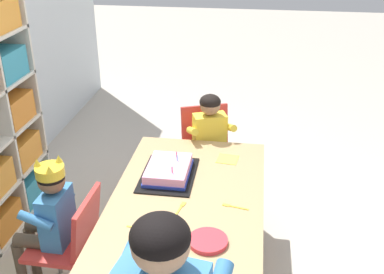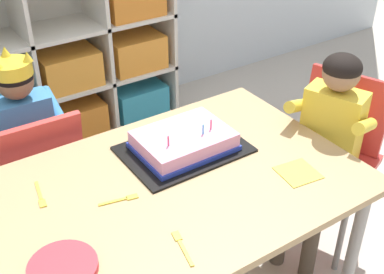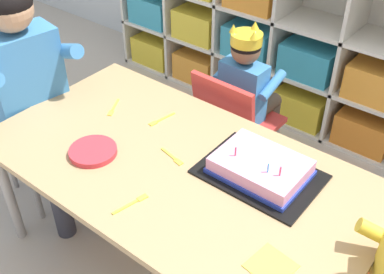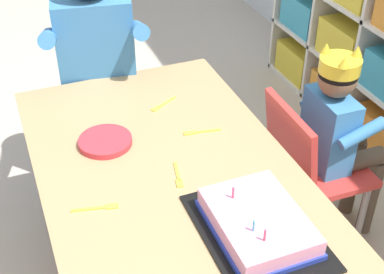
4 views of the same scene
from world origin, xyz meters
The scene contains 11 objects.
activity_table centered at (0.00, 0.00, 0.51)m, with size 1.44×0.78×0.56m.
classroom_chair_blue centered at (-0.13, 0.56, 0.38)m, with size 0.36×0.33×0.63m.
child_with_crown centered at (-0.13, 0.67, 0.52)m, with size 0.30×0.31×0.83m.
classroom_chair_adult_side centered at (-0.85, -0.04, 0.44)m, with size 0.40×0.37×0.71m.
adult_helper_seated centered at (-0.73, -0.06, 0.65)m, with size 0.46×0.44×1.05m.
birthday_cake_on_tray centered at (0.27, 0.13, 0.59)m, with size 0.41×0.29×0.11m.
paper_plate_stack centered at (-0.28, -0.15, 0.57)m, with size 0.18×0.18×0.02m, color #DB333D.
fork_by_napkin centered at (-0.44, 0.11, 0.56)m, with size 0.07×0.12×0.00m.
fork_beside_plate_stack centered at (-0.03, 0.02, 0.56)m, with size 0.13×0.04×0.00m.
fork_at_table_front_edge centered at (0.01, -0.24, 0.56)m, with size 0.04×0.13×0.00m.
fork_near_cake_tray centered at (-0.23, 0.17, 0.56)m, with size 0.04×0.13×0.00m.
Camera 4 is at (1.16, -0.41, 1.62)m, focal length 50.43 mm.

